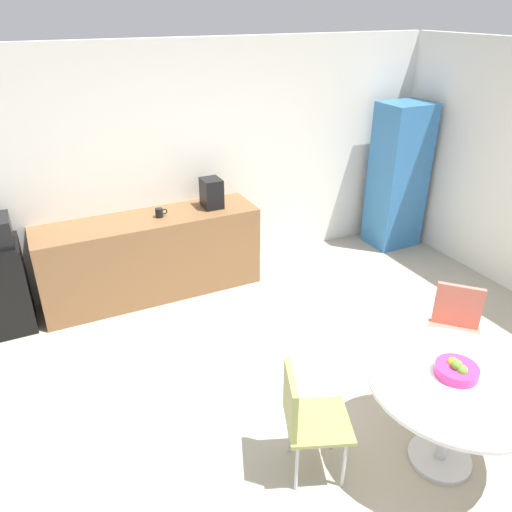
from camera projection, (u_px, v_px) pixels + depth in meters
ground_plane at (340, 437)px, 3.73m from camera, size 6.00×6.00×0.00m
wall_back at (195, 164)px, 5.54m from camera, size 6.00×0.10×2.60m
counter_block at (152, 256)px, 5.39m from camera, size 2.33×0.60×0.90m
locker_cabinet at (398, 177)px, 6.35m from camera, size 0.60×0.50×1.84m
round_table at (454, 395)px, 3.27m from camera, size 1.16×1.16×0.73m
chair_olive at (304, 413)px, 3.24m from camera, size 0.54×0.54×0.83m
chair_coral at (455, 323)px, 4.14m from camera, size 0.59×0.59×0.83m
fruit_bowl at (457, 369)px, 3.24m from camera, size 0.28×0.28×0.13m
mug_white at (159, 213)px, 5.19m from camera, size 0.13×0.08×0.09m
coffee_maker at (212, 193)px, 5.39m from camera, size 0.20×0.24×0.32m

